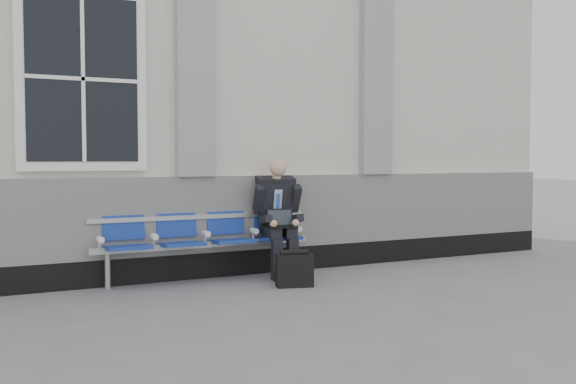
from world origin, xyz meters
TOP-DOWN VIEW (x-y plane):
  - ground at (0.00, 0.00)m, footprint 70.00×70.00m
  - station_building at (-0.02, 3.47)m, footprint 14.40×4.40m
  - bench at (1.66, 1.32)m, footprint 2.60×0.47m
  - businessman at (2.54, 1.19)m, footprint 0.59×0.79m
  - briefcase at (2.42, 0.52)m, footprint 0.43×0.27m

SIDE VIEW (x-z plane):
  - ground at x=0.00m, z-range 0.00..0.00m
  - briefcase at x=2.42m, z-range -0.02..0.39m
  - bench at x=1.66m, z-range 0.10..1.01m
  - businessman at x=2.54m, z-range 0.06..1.46m
  - station_building at x=-0.02m, z-range -0.02..4.47m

